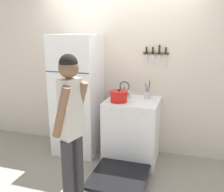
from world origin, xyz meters
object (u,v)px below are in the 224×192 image
Objects in this scene: stove_range at (131,131)px; tea_kettle at (125,93)px; refrigerator at (77,95)px; utensil_jar at (147,95)px; person at (71,125)px; dutch_oven_pot at (119,96)px.

tea_kettle is at bearing 131.90° from stove_range.
tea_kettle is (0.73, 0.11, 0.07)m from refrigerator.
refrigerator reaches higher than utensil_jar.
stove_range is at bearing -48.10° from tea_kettle.
refrigerator reaches higher than stove_range.
tea_kettle is (-0.16, 0.18, 0.54)m from stove_range.
utensil_jar is 1.51m from person.
tea_kettle reaches higher than dutch_oven_pot.
refrigerator is at bearing -173.96° from utensil_jar.
refrigerator is at bearing -171.64° from tea_kettle.
stove_range is at bearing -4.34° from refrigerator.
tea_kettle is 0.35m from utensil_jar.
stove_range is 1.37m from person.
person is at bearing -67.73° from refrigerator.
stove_range is at bearing -136.20° from utensil_jar.
utensil_jar is at bearing 37.87° from dutch_oven_pot.
refrigerator is 1.01m from stove_range.
person reaches higher than stove_range.
utensil_jar is at bearing -5.42° from person.
utensil_jar is at bearing 6.04° from refrigerator.
person is (-0.37, -1.22, 0.50)m from stove_range.
refrigerator is 1.09m from utensil_jar.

